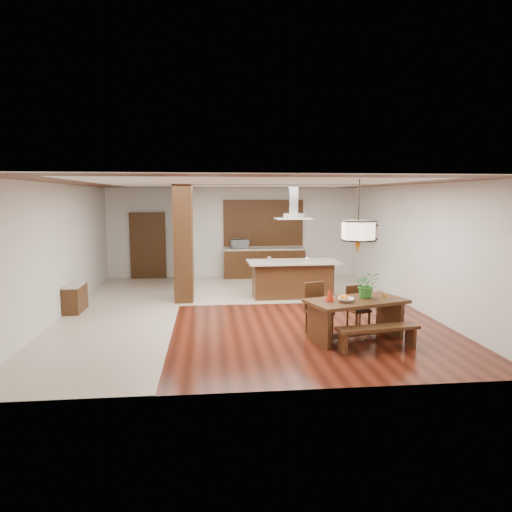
{
  "coord_description": "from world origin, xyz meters",
  "views": [
    {
      "loc": [
        -0.77,
        -10.3,
        2.6
      ],
      "look_at": [
        0.3,
        0.0,
        1.25
      ],
      "focal_mm": 32.0,
      "sensor_mm": 36.0,
      "label": 1
    }
  ],
  "objects": [
    {
      "name": "room_shell",
      "position": [
        0.0,
        0.0,
        2.06
      ],
      "size": [
        9.0,
        9.04,
        2.92
      ],
      "color": "#39120A",
      "rests_on": "ground"
    },
    {
      "name": "tile_hallway",
      "position": [
        -2.75,
        0.0,
        0.01
      ],
      "size": [
        2.5,
        9.0,
        0.01
      ],
      "primitive_type": "cube",
      "color": "beige",
      "rests_on": "ground"
    },
    {
      "name": "tile_kitchen",
      "position": [
        1.25,
        2.5,
        0.01
      ],
      "size": [
        5.5,
        4.0,
        0.01
      ],
      "primitive_type": "cube",
      "color": "beige",
      "rests_on": "ground"
    },
    {
      "name": "soffit_band",
      "position": [
        0.0,
        0.0,
        2.88
      ],
      "size": [
        8.0,
        9.0,
        0.02
      ],
      "primitive_type": "cube",
      "color": "#371A0D",
      "rests_on": "room_shell"
    },
    {
      "name": "partition_pier",
      "position": [
        -1.4,
        1.2,
        1.45
      ],
      "size": [
        0.45,
        1.0,
        2.9
      ],
      "primitive_type": "cube",
      "color": "black",
      "rests_on": "ground"
    },
    {
      "name": "partition_stub",
      "position": [
        -1.4,
        3.3,
        1.45
      ],
      "size": [
        0.18,
        2.4,
        2.9
      ],
      "primitive_type": "cube",
      "color": "silver",
      "rests_on": "ground"
    },
    {
      "name": "hallway_console",
      "position": [
        -3.81,
        0.2,
        0.32
      ],
      "size": [
        0.37,
        0.88,
        0.63
      ],
      "primitive_type": "cube",
      "color": "black",
      "rests_on": "ground"
    },
    {
      "name": "hallway_doorway",
      "position": [
        -2.7,
        4.4,
        1.05
      ],
      "size": [
        1.1,
        0.2,
        2.1
      ],
      "primitive_type": "cube",
      "color": "black",
      "rests_on": "ground"
    },
    {
      "name": "rear_counter",
      "position": [
        1.0,
        4.2,
        0.48
      ],
      "size": [
        2.6,
        0.62,
        0.95
      ],
      "color": "black",
      "rests_on": "ground"
    },
    {
      "name": "kitchen_window",
      "position": [
        1.0,
        4.46,
        1.75
      ],
      "size": [
        2.6,
        0.08,
        1.5
      ],
      "primitive_type": "cube",
      "color": "#A76532",
      "rests_on": "room_shell"
    },
    {
      "name": "shelf_lower",
      "position": [
        3.87,
        2.6,
        1.4
      ],
      "size": [
        0.26,
        0.9,
        0.04
      ],
      "primitive_type": "cube",
      "color": "black",
      "rests_on": "room_shell"
    },
    {
      "name": "shelf_upper",
      "position": [
        3.87,
        2.6,
        1.8
      ],
      "size": [
        0.26,
        0.9,
        0.04
      ],
      "primitive_type": "cube",
      "color": "black",
      "rests_on": "room_shell"
    },
    {
      "name": "dining_table",
      "position": [
        1.88,
        -2.41,
        0.55
      ],
      "size": [
        1.96,
        1.37,
        0.74
      ],
      "rotation": [
        0.0,
        0.0,
        0.29
      ],
      "color": "black",
      "rests_on": "ground"
    },
    {
      "name": "dining_bench",
      "position": [
        2.07,
        -3.03,
        0.21
      ],
      "size": [
        1.49,
        0.53,
        0.41
      ],
      "primitive_type": null,
      "rotation": [
        0.0,
        0.0,
        0.15
      ],
      "color": "black",
      "rests_on": "ground"
    },
    {
      "name": "dining_chair_left",
      "position": [
        1.3,
        -2.02,
        0.49
      ],
      "size": [
        0.55,
        0.55,
        0.97
      ],
      "primitive_type": null,
      "rotation": [
        0.0,
        0.0,
        0.35
      ],
      "color": "black",
      "rests_on": "ground"
    },
    {
      "name": "dining_chair_right",
      "position": [
        2.15,
        -1.76,
        0.42
      ],
      "size": [
        0.47,
        0.47,
        0.84
      ],
      "primitive_type": null,
      "rotation": [
        0.0,
        0.0,
        0.32
      ],
      "color": "black",
      "rests_on": "ground"
    },
    {
      "name": "pendant_lantern",
      "position": [
        1.88,
        -2.41,
        2.25
      ],
      "size": [
        0.64,
        0.64,
        1.31
      ],
      "primitive_type": null,
      "color": "beige",
      "rests_on": "room_shell"
    },
    {
      "name": "foliage_plant",
      "position": [
        2.12,
        -2.28,
        0.98
      ],
      "size": [
        0.45,
        0.4,
        0.48
      ],
      "primitive_type": "imported",
      "rotation": [
        0.0,
        0.0,
        -0.05
      ],
      "color": "#2D7B29",
      "rests_on": "dining_table"
    },
    {
      "name": "fruit_bowl",
      "position": [
        1.64,
        -2.57,
        0.78
      ],
      "size": [
        0.34,
        0.34,
        0.07
      ],
      "primitive_type": "imported",
      "rotation": [
        0.0,
        0.0,
        -0.25
      ],
      "color": "beige",
      "rests_on": "dining_table"
    },
    {
      "name": "napkin_cone",
      "position": [
        1.37,
        -2.49,
        0.86
      ],
      "size": [
        0.19,
        0.19,
        0.24
      ],
      "primitive_type": "cone",
      "rotation": [
        0.0,
        0.0,
        -0.23
      ],
      "color": "#AD1F0C",
      "rests_on": "dining_table"
    },
    {
      "name": "gold_ornament",
      "position": [
        2.46,
        -2.31,
        0.79
      ],
      "size": [
        0.07,
        0.07,
        0.1
      ],
      "primitive_type": "cylinder",
      "rotation": [
        0.0,
        0.0,
        0.07
      ],
      "color": "gold",
      "rests_on": "dining_table"
    },
    {
      "name": "kitchen_island",
      "position": [
        1.37,
        1.19,
        0.49
      ],
      "size": [
        2.34,
        1.06,
        0.96
      ],
      "rotation": [
        0.0,
        0.0,
        0.02
      ],
      "color": "black",
      "rests_on": "ground"
    },
    {
      "name": "range_hood",
      "position": [
        1.37,
        1.2,
        2.46
      ],
      "size": [
        0.9,
        0.55,
        0.87
      ],
      "primitive_type": null,
      "color": "silver",
      "rests_on": "room_shell"
    },
    {
      "name": "island_cup",
      "position": [
        1.74,
        1.11,
        1.01
      ],
      "size": [
        0.12,
        0.12,
        0.09
      ],
      "primitive_type": "imported",
      "rotation": [
        0.0,
        0.0,
        -0.05
      ],
      "color": "silver",
      "rests_on": "kitchen_island"
    },
    {
      "name": "microwave",
      "position": [
        0.21,
        4.21,
        1.1
      ],
      "size": [
        0.6,
        0.47,
        0.3
      ],
      "primitive_type": "imported",
      "rotation": [
        0.0,
        0.0,
        0.2
      ],
      "color": "silver",
      "rests_on": "rear_counter"
    }
  ]
}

